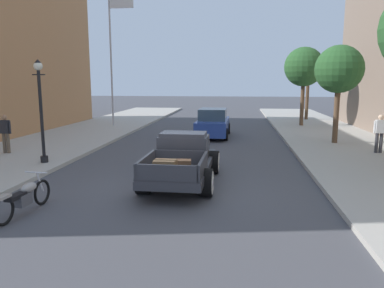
{
  "coord_description": "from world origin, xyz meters",
  "views": [
    {
      "loc": [
        1.98,
        -10.72,
        3.19
      ],
      "look_at": [
        0.39,
        2.11,
        1.0
      ],
      "focal_mm": 34.55,
      "sensor_mm": 36.0,
      "label": 1
    }
  ],
  "objects_px": {
    "hotrod_truck_gunmetal": "(183,158)",
    "motorcycle_parked": "(24,197)",
    "pedestrian_sidewalk_right": "(380,131)",
    "street_lamp_near": "(41,103)",
    "street_tree_third": "(304,67)",
    "pedestrian_sidewalk_left": "(5,131)",
    "car_background_blue": "(213,124)",
    "street_tree_second": "(339,70)",
    "flagpole": "(114,43)",
    "street_tree_farthest": "(309,68)"
  },
  "relations": [
    {
      "from": "street_tree_third",
      "to": "motorcycle_parked",
      "type": "bearing_deg",
      "value": -117.21
    },
    {
      "from": "car_background_blue",
      "to": "flagpole",
      "type": "height_order",
      "value": "flagpole"
    },
    {
      "from": "hotrod_truck_gunmetal",
      "to": "street_tree_third",
      "type": "distance_m",
      "value": 16.62
    },
    {
      "from": "hotrod_truck_gunmetal",
      "to": "car_background_blue",
      "type": "height_order",
      "value": "car_background_blue"
    },
    {
      "from": "street_tree_second",
      "to": "street_tree_third",
      "type": "height_order",
      "value": "street_tree_third"
    },
    {
      "from": "pedestrian_sidewalk_left",
      "to": "street_tree_third",
      "type": "distance_m",
      "value": 18.98
    },
    {
      "from": "hotrod_truck_gunmetal",
      "to": "pedestrian_sidewalk_right",
      "type": "bearing_deg",
      "value": 32.64
    },
    {
      "from": "car_background_blue",
      "to": "pedestrian_sidewalk_right",
      "type": "xyz_separation_m",
      "value": [
        7.48,
        -4.79,
        0.32
      ]
    },
    {
      "from": "pedestrian_sidewalk_right",
      "to": "street_lamp_near",
      "type": "height_order",
      "value": "street_lamp_near"
    },
    {
      "from": "pedestrian_sidewalk_left",
      "to": "pedestrian_sidewalk_right",
      "type": "bearing_deg",
      "value": 7.29
    },
    {
      "from": "hotrod_truck_gunmetal",
      "to": "motorcycle_parked",
      "type": "height_order",
      "value": "hotrod_truck_gunmetal"
    },
    {
      "from": "car_background_blue",
      "to": "street_lamp_near",
      "type": "relative_size",
      "value": 1.13
    },
    {
      "from": "hotrod_truck_gunmetal",
      "to": "flagpole",
      "type": "bearing_deg",
      "value": 116.67
    },
    {
      "from": "hotrod_truck_gunmetal",
      "to": "street_tree_second",
      "type": "distance_m",
      "value": 10.45
    },
    {
      "from": "hotrod_truck_gunmetal",
      "to": "street_tree_farthest",
      "type": "xyz_separation_m",
      "value": [
        7.27,
        19.34,
        3.5
      ]
    },
    {
      "from": "hotrod_truck_gunmetal",
      "to": "motorcycle_parked",
      "type": "relative_size",
      "value": 2.34
    },
    {
      "from": "pedestrian_sidewalk_right",
      "to": "motorcycle_parked",
      "type": "bearing_deg",
      "value": -142.59
    },
    {
      "from": "street_tree_third",
      "to": "street_tree_farthest",
      "type": "xyz_separation_m",
      "value": [
        1.09,
        4.3,
        0.09
      ]
    },
    {
      "from": "pedestrian_sidewalk_right",
      "to": "pedestrian_sidewalk_left",
      "type": "bearing_deg",
      "value": -172.71
    },
    {
      "from": "pedestrian_sidewalk_right",
      "to": "street_lamp_near",
      "type": "xyz_separation_m",
      "value": [
        -13.36,
        -3.59,
        1.3
      ]
    },
    {
      "from": "car_background_blue",
      "to": "street_tree_second",
      "type": "distance_m",
      "value": 7.32
    },
    {
      "from": "motorcycle_parked",
      "to": "car_background_blue",
      "type": "relative_size",
      "value": 0.49
    },
    {
      "from": "pedestrian_sidewalk_left",
      "to": "street_tree_farthest",
      "type": "bearing_deg",
      "value": 46.78
    },
    {
      "from": "car_background_blue",
      "to": "pedestrian_sidewalk_left",
      "type": "distance_m",
      "value": 10.85
    },
    {
      "from": "hotrod_truck_gunmetal",
      "to": "motorcycle_parked",
      "type": "xyz_separation_m",
      "value": [
        -3.37,
        -3.55,
        -0.31
      ]
    },
    {
      "from": "flagpole",
      "to": "street_tree_farthest",
      "type": "xyz_separation_m",
      "value": [
        13.98,
        5.99,
        -1.51
      ]
    },
    {
      "from": "street_tree_farthest",
      "to": "street_lamp_near",
      "type": "bearing_deg",
      "value": -125.6
    },
    {
      "from": "hotrod_truck_gunmetal",
      "to": "pedestrian_sidewalk_left",
      "type": "relative_size",
      "value": 3.01
    },
    {
      "from": "pedestrian_sidewalk_left",
      "to": "pedestrian_sidewalk_right",
      "type": "xyz_separation_m",
      "value": [
        15.91,
        2.04,
        0.0
      ]
    },
    {
      "from": "hotrod_truck_gunmetal",
      "to": "street_tree_third",
      "type": "relative_size",
      "value": 0.92
    },
    {
      "from": "car_background_blue",
      "to": "street_tree_farthest",
      "type": "xyz_separation_m",
      "value": [
        6.97,
        9.56,
        3.49
      ]
    },
    {
      "from": "motorcycle_parked",
      "to": "street_tree_second",
      "type": "relative_size",
      "value": 0.44
    },
    {
      "from": "pedestrian_sidewalk_right",
      "to": "street_tree_farthest",
      "type": "height_order",
      "value": "street_tree_farthest"
    },
    {
      "from": "hotrod_truck_gunmetal",
      "to": "street_tree_second",
      "type": "bearing_deg",
      "value": 48.76
    },
    {
      "from": "pedestrian_sidewalk_left",
      "to": "street_tree_farthest",
      "type": "xyz_separation_m",
      "value": [
        15.39,
        16.38,
        3.17
      ]
    },
    {
      "from": "pedestrian_sidewalk_right",
      "to": "street_lamp_near",
      "type": "bearing_deg",
      "value": -164.97
    },
    {
      "from": "street_tree_third",
      "to": "street_tree_second",
      "type": "bearing_deg",
      "value": -86.87
    },
    {
      "from": "street_lamp_near",
      "to": "street_tree_second",
      "type": "xyz_separation_m",
      "value": [
        12.16,
        6.12,
        1.37
      ]
    },
    {
      "from": "motorcycle_parked",
      "to": "pedestrian_sidewalk_left",
      "type": "height_order",
      "value": "pedestrian_sidewalk_left"
    },
    {
      "from": "hotrod_truck_gunmetal",
      "to": "street_tree_second",
      "type": "xyz_separation_m",
      "value": [
        6.6,
        7.52,
        3.0
      ]
    },
    {
      "from": "street_tree_third",
      "to": "car_background_blue",
      "type": "bearing_deg",
      "value": -138.17
    },
    {
      "from": "car_background_blue",
      "to": "street_tree_second",
      "type": "xyz_separation_m",
      "value": [
        6.29,
        -2.26,
        2.99
      ]
    },
    {
      "from": "motorcycle_parked",
      "to": "street_lamp_near",
      "type": "bearing_deg",
      "value": 113.85
    },
    {
      "from": "pedestrian_sidewalk_left",
      "to": "flagpole",
      "type": "relative_size",
      "value": 0.18
    },
    {
      "from": "pedestrian_sidewalk_right",
      "to": "car_background_blue",
      "type": "bearing_deg",
      "value": 147.37
    },
    {
      "from": "car_background_blue",
      "to": "pedestrian_sidewalk_left",
      "type": "xyz_separation_m",
      "value": [
        -8.43,
        -6.83,
        0.32
      ]
    },
    {
      "from": "street_tree_second",
      "to": "car_background_blue",
      "type": "bearing_deg",
      "value": 160.25
    },
    {
      "from": "car_background_blue",
      "to": "street_tree_third",
      "type": "distance_m",
      "value": 8.59
    },
    {
      "from": "flagpole",
      "to": "car_background_blue",
      "type": "bearing_deg",
      "value": -26.97
    },
    {
      "from": "motorcycle_parked",
      "to": "street_tree_second",
      "type": "bearing_deg",
      "value": 48.0
    }
  ]
}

